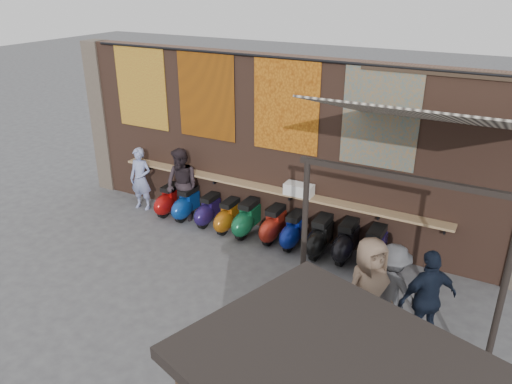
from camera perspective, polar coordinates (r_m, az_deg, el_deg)
ground at (r=9.97m, az=-4.79°, el=-10.15°), size 70.00×70.00×0.00m
brick_wall at (r=11.21m, az=2.40°, el=5.25°), size 10.00×0.40×4.00m
pier_left at (r=14.18m, az=-16.99°, el=8.18°), size 0.50×0.50×4.00m
eating_counter at (r=11.22m, az=1.49°, el=0.36°), size 8.00×0.32×0.05m
shelf_box at (r=10.84m, az=4.92°, el=0.29°), size 0.63×0.31×0.25m
tapestry_redgold at (r=12.73m, az=-12.98°, el=11.57°), size 1.50×0.02×2.00m
tapestry_sun at (r=11.58m, az=-5.71°, el=10.89°), size 1.50×0.02×2.00m
tapestry_orange at (r=10.62m, az=3.44°, el=9.80°), size 1.50×0.02×2.00m
tapestry_multi at (r=9.96m, az=13.99°, el=8.22°), size 1.50×0.02×2.00m
hang_rail at (r=10.55m, az=2.02°, el=15.16°), size 9.50×0.06×0.06m
scooter_stool_0 at (r=12.59m, az=-9.87°, el=-0.91°), size 0.36×0.79×0.75m
scooter_stool_1 at (r=12.30m, az=-7.89°, el=-1.35°), size 0.36×0.81×0.77m
scooter_stool_2 at (r=11.95m, az=-5.42°, el=-2.10°), size 0.35×0.77×0.73m
scooter_stool_3 at (r=11.62m, az=-3.19°, el=-2.78°), size 0.35×0.78×0.74m
scooter_stool_4 at (r=11.41m, az=-0.99°, el=-3.06°), size 0.39×0.86×0.82m
scooter_stool_5 at (r=11.18m, az=2.05°, el=-3.76°), size 0.37×0.82×0.78m
scooter_stool_6 at (r=10.96m, az=4.36°, el=-4.43°), size 0.37×0.81×0.77m
scooter_stool_7 at (r=10.71m, az=7.36°, el=-5.11°), size 0.39×0.87×0.83m
scooter_stool_8 at (r=10.61m, az=10.29°, el=-5.59°), size 0.40×0.88×0.83m
scooter_stool_9 at (r=10.44m, az=13.34°, el=-6.36°), size 0.40×0.89×0.85m
diner_left at (r=12.89m, az=-13.03°, el=1.48°), size 0.63×0.46×1.61m
diner_right at (r=12.07m, az=-8.46°, el=0.78°), size 0.97×0.81×1.79m
shopper_navy at (r=8.45m, az=19.01°, el=-11.46°), size 1.01×0.99×1.70m
shopper_grey at (r=8.63m, az=15.15°, el=-10.58°), size 1.12×0.76×1.59m
shopper_tan at (r=8.26m, az=12.68°, el=-10.93°), size 1.00×1.07×1.84m
stall_roof at (r=4.31m, az=10.37°, el=-19.85°), size 3.10×2.72×0.12m
awning_canvas at (r=8.10m, az=19.58°, el=8.13°), size 3.20×3.28×0.97m
awning_ledger at (r=9.56m, az=21.66°, el=12.51°), size 3.30×0.08×0.12m
awning_header at (r=6.82m, az=16.79°, el=1.57°), size 3.00×0.08×0.08m
awning_post_left at (r=7.85m, az=5.45°, el=-6.94°), size 0.09×0.09×3.10m
awning_post_right at (r=7.42m, az=26.11°, el=-11.52°), size 0.09×0.09×3.10m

